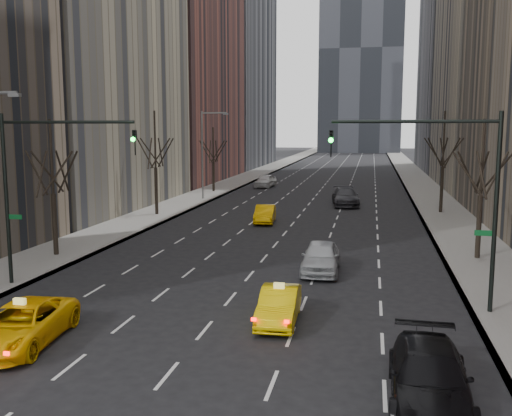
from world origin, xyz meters
The scene contains 20 objects.
sidewalk_left centered at (-12.25, 70.00, 0.07)m, with size 4.50×320.00×0.15m, color slate.
sidewalk_right centered at (12.25, 70.00, 0.07)m, with size 4.50×320.00×0.15m, color slate.
bld_left_far centered at (-21.50, 66.00, 22.00)m, with size 14.00×28.00×44.00m, color brown.
bld_left_deep centered at (-21.50, 96.00, 30.00)m, with size 14.00×30.00×60.00m, color slate.
bld_right_deep centered at (21.50, 95.00, 29.00)m, with size 14.00×30.00×58.00m, color slate.
tree_lw_b centered at (-12.00, 18.00, 3.72)m, with size 3.36×3.50×7.82m.
tree_lw_c centered at (-12.00, 34.00, 4.04)m, with size 3.36×3.50×8.74m.
tree_lw_d centered at (-12.00, 52.00, 3.56)m, with size 3.36×3.50×7.36m.
tree_rw_b centered at (12.00, 22.00, 3.72)m, with size 3.36×3.50×7.82m.
tree_rw_c centered at (12.00, 40.00, 4.04)m, with size 3.36×3.50×8.74m.
traffic_mast_left centered at (-9.11, 12.00, 5.49)m, with size 6.69×0.39×8.00m.
traffic_mast_right centered at (9.11, 12.00, 5.49)m, with size 6.69×0.39×8.00m.
streetlight_far centered at (-10.84, 45.00, 5.62)m, with size 2.83×0.22×9.00m.
taxi_suv centered at (-5.84, 5.39, 0.72)m, with size 2.40×5.20×1.45m, color #FFBF05.
taxi_sedan centered at (2.58, 9.47, 0.67)m, with size 1.42×4.08×1.34m, color yellow.
silver_sedan_ahead centered at (3.48, 17.52, 0.81)m, with size 1.90×4.73×1.61m, color #AAADB2.
parked_suv_black centered at (7.65, 3.71, 0.77)m, with size 2.16×5.31×1.54m, color black.
far_taxi centered at (-2.23, 32.25, 0.70)m, with size 1.47×4.23×1.39m, color #FFB505.
far_suv_grey centered at (3.55, 43.62, 0.85)m, with size 2.39×5.89×1.71m, color #313036.
far_car_white centered at (-7.11, 58.70, 0.82)m, with size 1.94×4.82×1.64m, color silver.
Camera 1 is at (5.95, -11.64, 7.53)m, focal length 40.00 mm.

